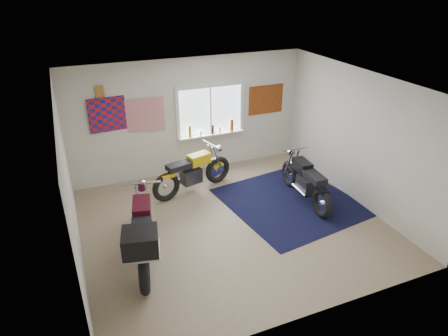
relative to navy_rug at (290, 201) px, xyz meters
name	(u,v)px	position (x,y,z in m)	size (l,w,h in m)	color
ground	(232,224)	(-1.45, -0.28, -0.01)	(5.50, 5.50, 0.00)	#9E896B
room_shell	(233,145)	(-1.45, -0.28, 1.63)	(5.50, 5.50, 5.50)	white
navy_rug	(290,201)	(0.00, 0.00, 0.00)	(2.50, 2.60, 0.01)	black
window_assembly	(210,114)	(-0.95, 2.19, 1.36)	(1.66, 0.17, 1.26)	white
oil_bottles	(215,128)	(-0.87, 2.12, 1.02)	(1.13, 0.09, 0.30)	olive
flag_display	(99,92)	(-3.35, 2.20, 2.14)	(1.60, 0.10, 1.17)	red
triumph_poster	(266,100)	(0.50, 2.20, 1.54)	(0.90, 0.03, 0.70)	#A54C14
yellow_triumph	(192,173)	(-1.75, 1.22, 0.43)	(1.94, 0.74, 1.00)	black
black_chrome_bike	(305,182)	(0.29, -0.05, 0.43)	(0.59, 1.94, 0.99)	black
maroon_tourer	(143,235)	(-3.25, -0.83, 0.59)	(0.94, 2.26, 1.15)	black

